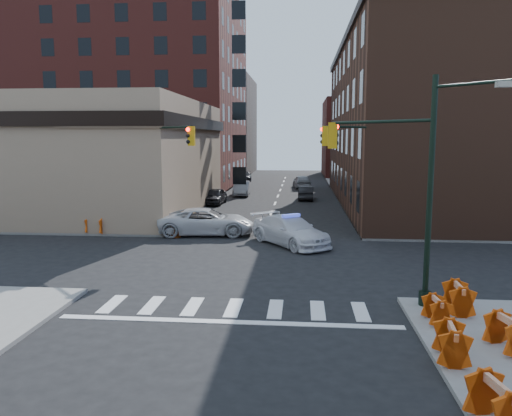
% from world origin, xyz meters
% --- Properties ---
extents(ground, '(140.00, 140.00, 0.00)m').
position_xyz_m(ground, '(0.00, 0.00, 0.00)').
color(ground, black).
rests_on(ground, ground).
extents(sidewalk_nw, '(34.00, 54.50, 0.15)m').
position_xyz_m(sidewalk_nw, '(-23.00, 32.75, 0.07)').
color(sidewalk_nw, gray).
rests_on(sidewalk_nw, ground).
extents(sidewalk_ne, '(34.00, 54.50, 0.15)m').
position_xyz_m(sidewalk_ne, '(23.00, 32.75, 0.07)').
color(sidewalk_ne, gray).
rests_on(sidewalk_ne, ground).
extents(bank_building, '(22.00, 22.00, 9.00)m').
position_xyz_m(bank_building, '(-17.00, 16.50, 4.50)').
color(bank_building, '#90775E').
rests_on(bank_building, ground).
extents(apartment_block, '(25.00, 25.00, 24.00)m').
position_xyz_m(apartment_block, '(-18.50, 40.00, 12.00)').
color(apartment_block, maroon).
rests_on(apartment_block, ground).
extents(commercial_row_ne, '(14.00, 34.00, 14.00)m').
position_xyz_m(commercial_row_ne, '(13.00, 22.50, 7.00)').
color(commercial_row_ne, '#4D2D1E').
rests_on(commercial_row_ne, ground).
extents(filler_nw, '(20.00, 18.00, 16.00)m').
position_xyz_m(filler_nw, '(-16.00, 62.00, 8.00)').
color(filler_nw, brown).
rests_on(filler_nw, ground).
extents(filler_ne, '(16.00, 16.00, 12.00)m').
position_xyz_m(filler_ne, '(14.00, 58.00, 6.00)').
color(filler_ne, maroon).
rests_on(filler_ne, ground).
extents(signal_pole_se, '(5.40, 5.27, 8.00)m').
position_xyz_m(signal_pole_se, '(6.04, -5.52, 4.61)').
color(signal_pole_se, black).
rests_on(signal_pole_se, sidewalk_se).
extents(signal_pole_nw, '(3.58, 3.67, 8.00)m').
position_xyz_m(signal_pole_nw, '(-5.85, 5.34, 4.34)').
color(signal_pole_nw, black).
rests_on(signal_pole_nw, sidewalk_nw).
extents(signal_pole_ne, '(3.67, 3.58, 8.00)m').
position_xyz_m(signal_pole_ne, '(5.84, 5.35, 4.34)').
color(signal_pole_ne, black).
rests_on(signal_pole_ne, sidewalk_ne).
extents(tree_ne_near, '(3.00, 3.00, 4.85)m').
position_xyz_m(tree_ne_near, '(7.50, 26.00, 3.49)').
color(tree_ne_near, black).
rests_on(tree_ne_near, sidewalk_ne).
extents(tree_ne_far, '(3.00, 3.00, 4.85)m').
position_xyz_m(tree_ne_far, '(7.50, 34.00, 3.49)').
color(tree_ne_far, black).
rests_on(tree_ne_far, sidewalk_ne).
extents(police_car, '(5.23, 5.84, 1.63)m').
position_xyz_m(police_car, '(1.79, 4.08, 0.81)').
color(police_car, silver).
rests_on(police_car, ground).
extents(pickup, '(6.25, 3.35, 1.67)m').
position_xyz_m(pickup, '(-3.52, 6.63, 0.83)').
color(pickup, silver).
rests_on(pickup, ground).
extents(parked_car_wnear, '(1.94, 4.36, 1.46)m').
position_xyz_m(parked_car_wnear, '(-5.50, 21.08, 0.73)').
color(parked_car_wnear, black).
rests_on(parked_car_wnear, ground).
extents(parked_car_wfar, '(1.82, 4.64, 1.51)m').
position_xyz_m(parked_car_wfar, '(-3.85, 28.20, 0.75)').
color(parked_car_wfar, gray).
rests_on(parked_car_wfar, ground).
extents(parked_car_wdeep, '(2.20, 4.53, 1.27)m').
position_xyz_m(parked_car_wdeep, '(-5.50, 46.39, 0.64)').
color(parked_car_wdeep, black).
rests_on(parked_car_wdeep, ground).
extents(parked_car_enear, '(1.54, 4.15, 1.36)m').
position_xyz_m(parked_car_enear, '(2.88, 25.11, 0.68)').
color(parked_car_enear, black).
rests_on(parked_car_enear, ground).
extents(parked_car_efar, '(2.39, 4.91, 1.61)m').
position_xyz_m(parked_car_efar, '(2.50, 36.63, 0.81)').
color(parked_car_efar, '#989AA0').
rests_on(parked_car_efar, ground).
extents(pedestrian_a, '(0.62, 0.43, 1.65)m').
position_xyz_m(pedestrian_a, '(-7.88, 8.54, 0.97)').
color(pedestrian_a, black).
rests_on(pedestrian_a, sidewalk_nw).
extents(pedestrian_b, '(1.09, 1.01, 1.80)m').
position_xyz_m(pedestrian_b, '(-11.50, 6.22, 1.05)').
color(pedestrian_b, black).
rests_on(pedestrian_b, sidewalk_nw).
extents(pedestrian_c, '(1.10, 0.83, 1.74)m').
position_xyz_m(pedestrian_c, '(-11.08, 7.57, 1.02)').
color(pedestrian_c, '#1E222E').
rests_on(pedestrian_c, sidewalk_nw).
extents(barrel_road, '(0.78, 0.78, 1.11)m').
position_xyz_m(barrel_road, '(1.54, 5.55, 0.56)').
color(barrel_road, '#C04B09').
rests_on(barrel_road, ground).
extents(barrel_bank, '(0.66, 0.66, 1.14)m').
position_xyz_m(barrel_bank, '(-5.27, 5.60, 0.57)').
color(barrel_bank, orange).
rests_on(barrel_bank, ground).
extents(barricade_se_a, '(0.63, 1.13, 0.82)m').
position_xyz_m(barricade_se_a, '(6.75, -8.00, 0.56)').
color(barricade_se_a, '#D5640A').
rests_on(barricade_se_a, sidewalk_se).
extents(barricade_se_b, '(0.72, 1.36, 1.00)m').
position_xyz_m(barricade_se_b, '(7.73, -7.00, 0.65)').
color(barricade_se_b, '#F03F0B').
rests_on(barricade_se_b, sidewalk_se).
extents(barricade_se_c, '(0.79, 1.36, 0.97)m').
position_xyz_m(barricade_se_c, '(6.40, -10.84, 0.64)').
color(barricade_se_c, '#CB6609').
rests_on(barricade_se_c, sidewalk_se).
extents(barricade_se_d, '(0.93, 1.40, 0.97)m').
position_xyz_m(barricade_se_d, '(8.16, -10.00, 0.63)').
color(barricade_se_d, '#F2410B').
rests_on(barricade_se_d, sidewalk_se).
extents(barricade_se_e, '(0.91, 1.43, 0.99)m').
position_xyz_m(barricade_se_e, '(6.40, -13.95, 0.65)').
color(barricade_se_e, '#E2500A').
rests_on(barricade_se_e, sidewalk_se).
extents(barricade_nw_a, '(1.31, 0.84, 0.91)m').
position_xyz_m(barricade_nw_a, '(-8.66, 6.31, 0.61)').
color(barricade_nw_a, red).
rests_on(barricade_nw_a, sidewalk_nw).
extents(barricade_nw_b, '(1.35, 0.78, 0.96)m').
position_xyz_m(barricade_nw_b, '(-10.35, 5.70, 0.63)').
color(barricade_nw_b, red).
rests_on(barricade_nw_b, sidewalk_nw).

